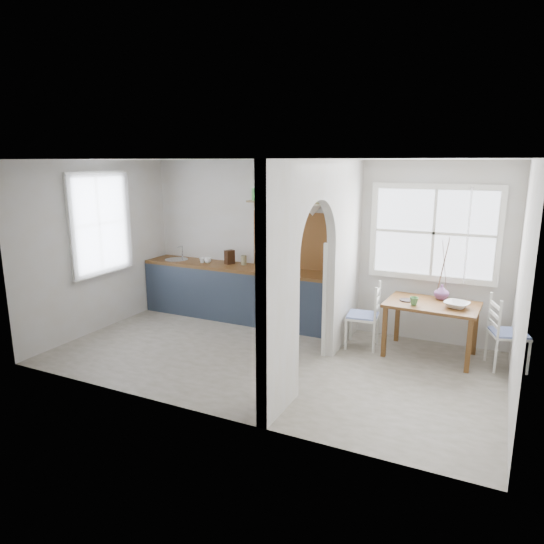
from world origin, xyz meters
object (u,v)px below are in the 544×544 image
at_px(kettle, 333,269).
at_px(vase, 442,292).
at_px(dining_table, 430,330).
at_px(chair_right, 509,333).
at_px(chair_left, 363,315).

height_order(kettle, vase, kettle).
bearing_deg(vase, kettle, -177.05).
relative_size(dining_table, vase, 5.69).
bearing_deg(chair_right, dining_table, 72.47).
height_order(dining_table, vase, vase).
height_order(chair_right, kettle, kettle).
relative_size(chair_right, kettle, 3.64).
bearing_deg(vase, dining_table, -107.19).
xyz_separation_m(dining_table, chair_left, (-0.91, -0.08, 0.10)).
xyz_separation_m(chair_left, vase, (0.99, 0.34, 0.37)).
xyz_separation_m(chair_left, kettle, (-0.53, 0.26, 0.56)).
distance_m(kettle, vase, 1.54).
bearing_deg(vase, chair_left, -161.15).
height_order(dining_table, kettle, kettle).
distance_m(chair_left, vase, 1.11).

